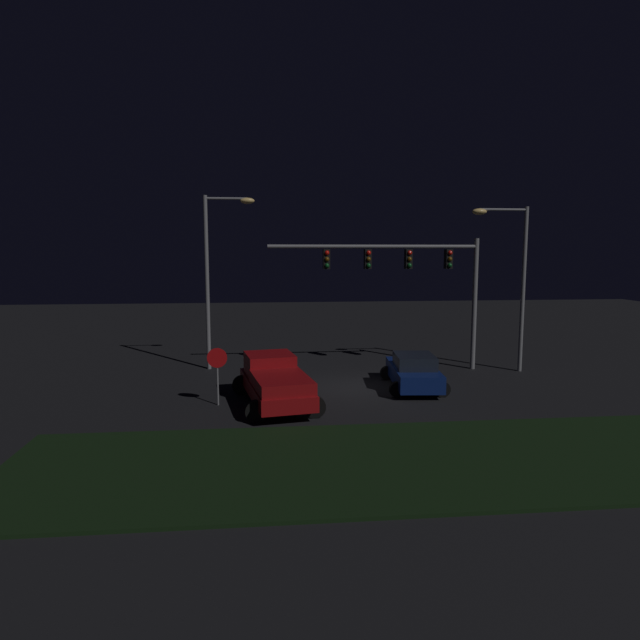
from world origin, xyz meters
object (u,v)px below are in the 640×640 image
Objects in this scene: pickup_truck at (274,379)px; traffic_signal_gantry at (409,269)px; street_lamp_right at (513,268)px; stop_sign at (217,365)px; car_sedan at (413,371)px; street_lamp_left at (216,262)px.

traffic_signal_gantry reaches higher than pickup_truck.
street_lamp_right is 14.91m from stop_sign.
street_lamp_right is at bearing -58.06° from car_sedan.
traffic_signal_gantry is at bearing -8.13° from street_lamp_left.
pickup_truck is at bearing -140.88° from traffic_signal_gantry.
stop_sign is (-8.17, -1.80, 0.82)m from car_sedan.
pickup_truck is 13.13m from street_lamp_right.
street_lamp_right reaches higher than car_sedan.
street_lamp_left is 1.07× the size of street_lamp_right.
street_lamp_right reaches higher than pickup_truck.
car_sedan is at bearing -29.35° from street_lamp_left.
pickup_truck is at bearing -1.97° from stop_sign.
pickup_truck is 2.24m from stop_sign.
traffic_signal_gantry is at bearing 171.61° from street_lamp_right.
street_lamp_right is 3.58× the size of stop_sign.
traffic_signal_gantry is at bearing -5.47° from car_sedan.
traffic_signal_gantry is 1.20× the size of street_lamp_left.
pickup_truck is 0.71× the size of street_lamp_right.
car_sedan is at bearing -153.15° from street_lamp_right.
traffic_signal_gantry is at bearing -60.65° from pickup_truck.
car_sedan is at bearing -100.56° from traffic_signal_gantry.
street_lamp_right is (5.57, 2.82, 4.32)m from car_sedan.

